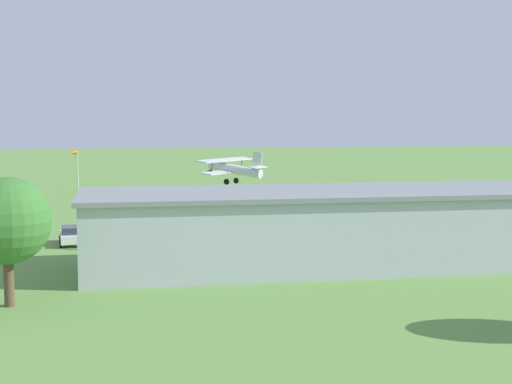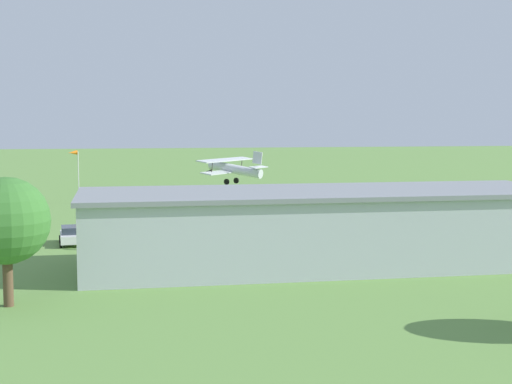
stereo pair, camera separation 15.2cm
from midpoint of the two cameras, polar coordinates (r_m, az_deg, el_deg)
name	(u,v)px [view 2 (the right image)]	position (r m, az deg, el deg)	size (l,w,h in m)	color
ground_plane	(217,219)	(86.35, -2.86, -2.04)	(400.00, 400.00, 0.00)	#608C42
hangar	(321,228)	(59.35, 4.97, -2.68)	(37.13, 12.25, 5.91)	#B7BCC6
biplane	(233,168)	(83.58, -1.70, 1.78)	(7.94, 8.05, 3.70)	silver
car_white	(71,235)	(71.20, -13.61, -3.14)	(2.40, 4.82, 1.65)	white
car_orange	(3,236)	(72.68, -18.29, -3.13)	(2.49, 4.72, 1.53)	orange
truck_flatbed_blue	(450,215)	(80.11, 14.37, -1.67)	(2.87, 7.13, 2.87)	#2D4C8C
person_walking_on_apron	(87,241)	(67.94, -12.42, -3.60)	(0.46, 0.46, 1.56)	orange
person_by_parked_cars	(110,228)	(75.48, -10.80, -2.62)	(0.47, 0.47, 1.64)	orange
person_near_hangar_door	(104,233)	(72.19, -11.24, -3.02)	(0.46, 0.46, 1.61)	#33723F
person_watching_takeoff	(137,230)	(73.70, -8.78, -2.80)	(0.47, 0.47, 1.62)	navy
tree_behind_hangar_left	(6,221)	(48.49, -18.08, -2.08)	(5.32, 5.32, 7.93)	brown
windsock	(74,157)	(104.37, -13.42, 2.56)	(1.45, 1.28, 7.09)	silver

